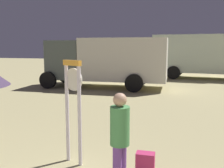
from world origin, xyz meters
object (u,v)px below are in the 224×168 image
at_px(box_truck_far, 201,55).
at_px(box_truck_near, 108,60).
at_px(standing_clock, 73,101).
at_px(person_near_clock, 120,137).
at_px(backpack, 145,165).

bearing_deg(box_truck_far, box_truck_near, -134.26).
bearing_deg(box_truck_near, standing_clock, -78.94).
relative_size(person_near_clock, backpack, 3.62).
distance_m(standing_clock, backpack, 1.75).
distance_m(person_near_clock, box_truck_far, 15.35).
relative_size(standing_clock, box_truck_far, 0.28).
xyz_separation_m(box_truck_near, box_truck_far, (5.22, 5.36, 0.14)).
bearing_deg(standing_clock, backpack, -8.09).
relative_size(box_truck_near, box_truck_far, 0.93).
height_order(standing_clock, box_truck_far, box_truck_far).
bearing_deg(standing_clock, person_near_clock, -34.87).
bearing_deg(box_truck_near, person_near_clock, -73.82).
bearing_deg(person_near_clock, backpack, 58.32).
xyz_separation_m(backpack, box_truck_far, (2.05, 14.60, 1.44)).
bearing_deg(box_truck_near, backpack, -71.03).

